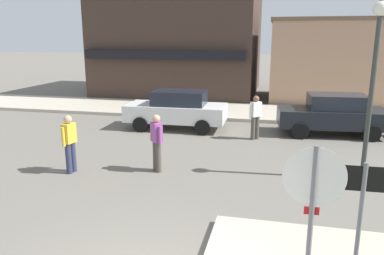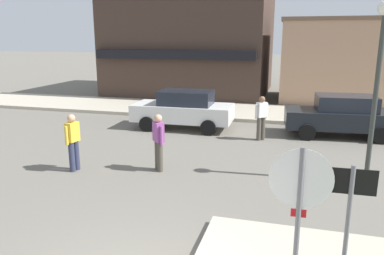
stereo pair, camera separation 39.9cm
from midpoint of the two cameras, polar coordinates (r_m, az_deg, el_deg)
name	(u,v)px [view 1 (the left image)]	position (r m, az deg, el deg)	size (l,w,h in m)	color
kerb_far	(239,112)	(18.57, 6.49, 2.43)	(80.00, 4.00, 0.15)	#B7AD99
stop_sign	(312,202)	(5.24, 15.76, -10.93)	(0.82, 0.07, 2.30)	slate
one_way_sign	(360,218)	(5.45, 22.28, -12.68)	(0.60, 0.06, 2.10)	slate
lamp_post	(374,66)	(10.23, 25.03, 8.49)	(0.36, 0.36, 4.54)	#333833
parked_car_nearest	(177,109)	(15.19, -3.07, 2.82)	(4.04, 1.95, 1.56)	white
parked_car_second	(333,114)	(15.11, 19.99, 1.96)	(4.12, 2.11, 1.56)	black
pedestrian_crossing_near	(255,116)	(13.70, 8.82, 1.73)	(0.47, 0.44, 1.61)	#4C473D
pedestrian_crossing_far	(70,142)	(10.77, -19.16, -2.13)	(0.28, 0.56, 1.61)	#2D334C
pedestrian_kerb_side	(157,141)	(10.34, -6.51, -2.08)	(0.43, 0.47, 1.61)	#4C473D
building_corner_shop	(183,39)	(25.46, -1.77, 13.31)	(9.95, 9.56, 7.03)	#3D2D26
building_storefront_left_near	(348,61)	(23.50, 22.18, 9.41)	(8.73, 5.91, 4.66)	tan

